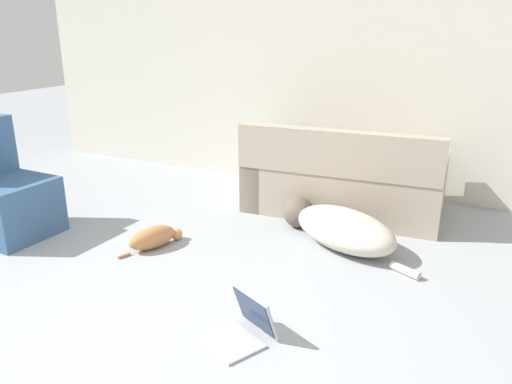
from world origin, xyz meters
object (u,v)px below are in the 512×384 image
cat (154,237)px  side_chair (5,199)px  couch (344,183)px  laptop_open (245,324)px  dog (339,227)px

cat → side_chair: 1.33m
couch → side_chair: 2.97m
cat → laptop_open: laptop_open is taller
couch → cat: size_ratio=3.23×
dog → laptop_open: 1.46m
side_chair → cat: bearing=-74.4°
couch → cat: bearing=49.6°
couch → side_chair: (-2.40, -1.76, 0.03)m
cat → side_chair: side_chair is taller
dog → side_chair: size_ratio=1.36×
dog → laptop_open: (-0.11, -1.46, -0.06)m
laptop_open → side_chair: side_chair is taller
couch → laptop_open: size_ratio=4.04×
couch → dog: bearing=101.1°
side_chair → laptop_open: bearing=-98.5°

